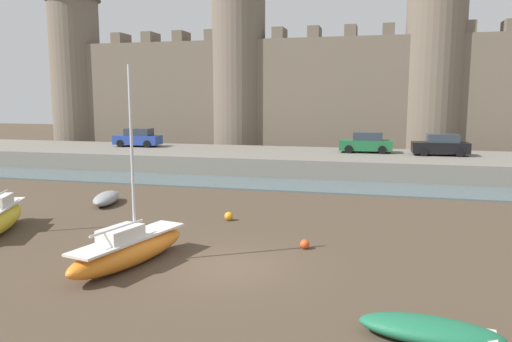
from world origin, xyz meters
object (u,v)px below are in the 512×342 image
object	(u,v)px
sailboat_midflat_left	(129,248)
rowboat_near_channel_right	(106,198)
mooring_buoy_near_channel	(305,244)
car_quay_west	(138,138)
car_quay_centre_east	(366,143)
rowboat_midflat_centre	(430,330)
mooring_buoy_off_centre	(229,216)
car_quay_east	(441,145)

from	to	relation	value
sailboat_midflat_left	rowboat_near_channel_right	bearing A→B (deg)	125.04
mooring_buoy_near_channel	car_quay_west	xyz separation A→B (m)	(-18.47, 22.12, 2.01)
sailboat_midflat_left	car_quay_west	world-z (taller)	sailboat_midflat_left
mooring_buoy_near_channel	car_quay_west	bearing A→B (deg)	129.85
rowboat_near_channel_right	car_quay_centre_east	bearing A→B (deg)	51.91
rowboat_near_channel_right	rowboat_midflat_centre	xyz separation A→B (m)	(15.66, -11.90, -0.04)
sailboat_midflat_left	mooring_buoy_off_centre	bearing A→B (deg)	78.56
rowboat_midflat_centre	car_quay_east	xyz separation A→B (m)	(3.01, 28.02, 1.89)
car_quay_east	car_quay_west	xyz separation A→B (m)	(-25.47, 0.67, 0.00)
mooring_buoy_near_channel	car_quay_west	size ratio (longest dim) A/B	0.09
mooring_buoy_near_channel	mooring_buoy_off_centre	distance (m)	5.46
rowboat_near_channel_right	car_quay_west	bearing A→B (deg)	112.06
rowboat_midflat_centre	car_quay_east	distance (m)	28.24
sailboat_midflat_left	car_quay_east	distance (m)	27.87
sailboat_midflat_left	car_quay_centre_east	size ratio (longest dim) A/B	1.64
rowboat_near_channel_right	mooring_buoy_off_centre	xyz separation A→B (m)	(7.51, -1.80, -0.14)
rowboat_near_channel_right	rowboat_midflat_centre	size ratio (longest dim) A/B	0.92
rowboat_midflat_centre	car_quay_centre_east	size ratio (longest dim) A/B	0.83
mooring_buoy_off_centre	car_quay_west	size ratio (longest dim) A/B	0.10
rowboat_midflat_centre	car_quay_centre_east	world-z (taller)	car_quay_centre_east
rowboat_near_channel_right	sailboat_midflat_left	xyz separation A→B (m)	(6.11, -8.72, 0.25)
car_quay_west	rowboat_midflat_centre	bearing A→B (deg)	-51.94
sailboat_midflat_left	car_quay_west	size ratio (longest dim) A/B	1.64
mooring_buoy_off_centre	car_quay_east	distance (m)	21.20
rowboat_midflat_centre	mooring_buoy_off_centre	xyz separation A→B (m)	(-8.15, 10.11, -0.10)
mooring_buoy_off_centre	car_quay_centre_east	size ratio (longest dim) A/B	0.10
car_quay_west	car_quay_east	bearing A→B (deg)	-1.51
rowboat_midflat_centre	car_quay_west	bearing A→B (deg)	128.06
mooring_buoy_near_channel	car_quay_east	bearing A→B (deg)	71.92
rowboat_near_channel_right	rowboat_midflat_centre	distance (m)	19.67
car_quay_east	car_quay_west	world-z (taller)	same
car_quay_east	car_quay_centre_east	distance (m)	5.58
rowboat_near_channel_right	car_quay_east	world-z (taller)	car_quay_east
mooring_buoy_off_centre	sailboat_midflat_left	bearing A→B (deg)	-101.44
sailboat_midflat_left	car_quay_east	xyz separation A→B (m)	(12.55, 24.83, 1.59)
rowboat_near_channel_right	car_quay_east	xyz separation A→B (m)	(18.67, 16.11, 1.85)
sailboat_midflat_left	mooring_buoy_off_centre	distance (m)	7.07
rowboat_near_channel_right	mooring_buoy_near_channel	distance (m)	12.83
sailboat_midflat_left	mooring_buoy_off_centre	size ratio (longest dim) A/B	16.66
sailboat_midflat_left	car_quay_west	bearing A→B (deg)	116.86
mooring_buoy_off_centre	car_quay_west	bearing A→B (deg)	127.60
mooring_buoy_near_channel	mooring_buoy_off_centre	size ratio (longest dim) A/B	0.89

